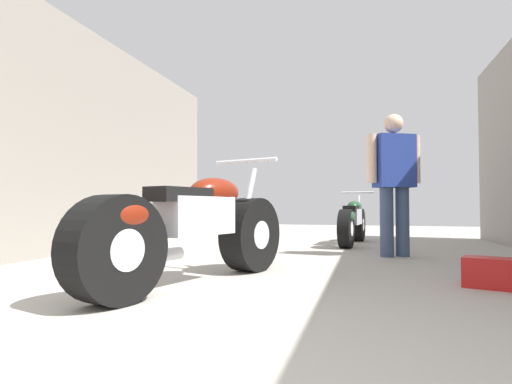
{
  "coord_description": "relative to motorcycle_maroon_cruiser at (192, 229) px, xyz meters",
  "views": [
    {
      "loc": [
        0.82,
        -0.73,
        0.62
      ],
      "look_at": [
        -0.4,
        3.79,
        0.78
      ],
      "focal_mm": 28.98,
      "sensor_mm": 36.0,
      "label": 1
    }
  ],
  "objects": [
    {
      "name": "red_toolbox",
      "position": [
        2.24,
        0.49,
        -0.33
      ],
      "size": [
        0.44,
        0.35,
        0.23
      ],
      "primitive_type": "cube",
      "rotation": [
        0.0,
        0.0,
        -0.34
      ],
      "color": "#B21919",
      "rests_on": "ground_plane"
    },
    {
      "name": "garage_partition_left",
      "position": [
        -2.41,
        1.47,
        1.09
      ],
      "size": [
        0.08,
        8.26,
        3.07
      ],
      "primitive_type": "cube",
      "color": "gray",
      "rests_on": "ground_plane"
    },
    {
      "name": "motorcycle_black_naked",
      "position": [
        1.1,
        3.81,
        -0.07
      ],
      "size": [
        0.57,
        1.87,
        0.87
      ],
      "color": "black",
      "rests_on": "ground_plane"
    },
    {
      "name": "ground_plane",
      "position": [
        0.51,
        1.47,
        -0.44
      ],
      "size": [
        18.02,
        18.02,
        0.0
      ],
      "primitive_type": "plane",
      "color": "#A8A399"
    },
    {
      "name": "motorcycle_maroon_cruiser",
      "position": [
        0.0,
        0.0,
        0.0
      ],
      "size": [
        0.99,
        2.25,
        1.06
      ],
      "color": "black",
      "rests_on": "ground_plane"
    },
    {
      "name": "mechanic_in_blue",
      "position": [
        1.65,
        2.33,
        0.55
      ],
      "size": [
        0.68,
        0.43,
        1.76
      ],
      "color": "#384766",
      "rests_on": "ground_plane"
    }
  ]
}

